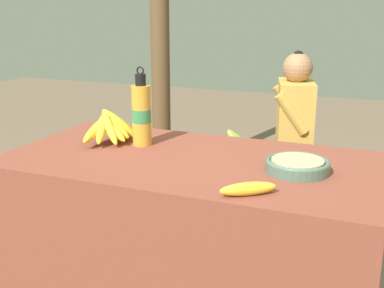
% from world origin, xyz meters
% --- Properties ---
extents(market_counter, '(1.38, 0.71, 0.79)m').
position_xyz_m(market_counter, '(0.00, 0.00, 0.39)').
color(market_counter, brown).
rests_on(market_counter, ground_plane).
extents(banana_bunch_ripe, '(0.17, 0.31, 0.15)m').
position_xyz_m(banana_bunch_ripe, '(-0.38, 0.09, 0.86)').
color(banana_bunch_ripe, '#4C381E').
rests_on(banana_bunch_ripe, market_counter).
extents(serving_bowl, '(0.22, 0.22, 0.04)m').
position_xyz_m(serving_bowl, '(0.40, -0.01, 0.81)').
color(serving_bowl, '#4C6B5B').
rests_on(serving_bowl, market_counter).
extents(water_bottle, '(0.08, 0.08, 0.32)m').
position_xyz_m(water_bottle, '(-0.25, 0.10, 0.92)').
color(water_bottle, gold).
rests_on(water_bottle, market_counter).
extents(loose_banana_front, '(0.17, 0.14, 0.04)m').
position_xyz_m(loose_banana_front, '(0.30, -0.28, 0.81)').
color(loose_banana_front, yellow).
rests_on(loose_banana_front, market_counter).
extents(wooden_bench, '(1.33, 0.32, 0.45)m').
position_xyz_m(wooden_bench, '(0.11, 1.28, 0.37)').
color(wooden_bench, brown).
rests_on(wooden_bench, ground_plane).
extents(seated_vendor, '(0.45, 0.42, 1.09)m').
position_xyz_m(seated_vendor, '(0.12, 1.24, 0.63)').
color(seated_vendor, '#232328').
rests_on(seated_vendor, ground_plane).
extents(banana_bunch_green, '(0.16, 0.23, 0.13)m').
position_xyz_m(banana_bunch_green, '(-0.22, 1.28, 0.51)').
color(banana_bunch_green, '#4C381E').
rests_on(banana_bunch_green, wooden_bench).
extents(support_post_near, '(0.14, 0.14, 2.71)m').
position_xyz_m(support_post_near, '(-0.92, 1.67, 1.36)').
color(support_post_near, brown).
rests_on(support_post_near, ground_plane).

